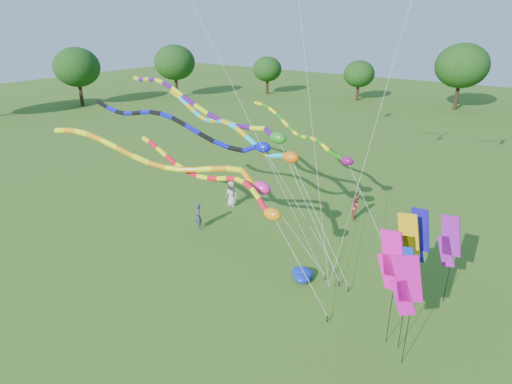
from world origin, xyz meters
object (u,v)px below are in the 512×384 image
Objects in this scene: person_b at (198,216)px; person_c at (356,207)px; tube_kite_orange at (181,165)px; tube_kite_red at (223,184)px; person_a at (232,194)px; blue_nylon_heap at (298,271)px.

person_b reaches higher than person_c.
tube_kite_orange reaches higher than person_c.
tube_kite_red is 7.41× the size of person_c.
person_c is (3.27, 9.06, -3.70)m from tube_kite_red.
person_a is 8.28m from person_c.
tube_kite_red is at bearing 5.67° from person_b.
person_a is at bearing 134.72° from tube_kite_red.
person_c is at bearing 43.36° from tube_kite_orange.
blue_nylon_heap is 0.87× the size of person_b.
blue_nylon_heap is at bearing 28.94° from tube_kite_red.
person_c is at bearing 11.43° from person_a.
tube_kite_red reaches higher than person_c.
person_a is 1.07× the size of person_c.
person_b is 9.95m from person_c.
tube_kite_red is 7.32× the size of person_b.
person_c is at bearing 78.65° from tube_kite_red.
person_c is (7.21, 6.85, -0.01)m from person_b.
tube_kite_red reaches higher than person_b.
person_b is (0.53, -3.88, -0.05)m from person_a.
person_c is at bearing 92.40° from blue_nylon_heap.
tube_kite_red is 8.39m from person_a.
tube_kite_orange is at bearing 122.77° from person_c.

